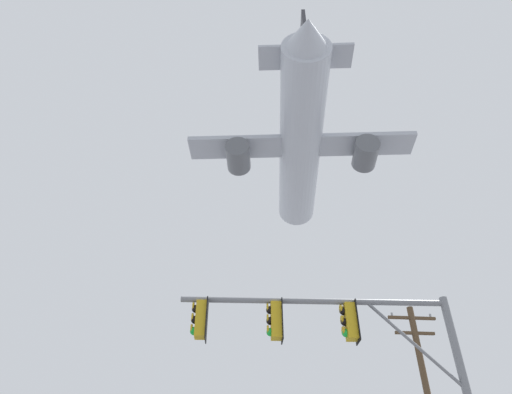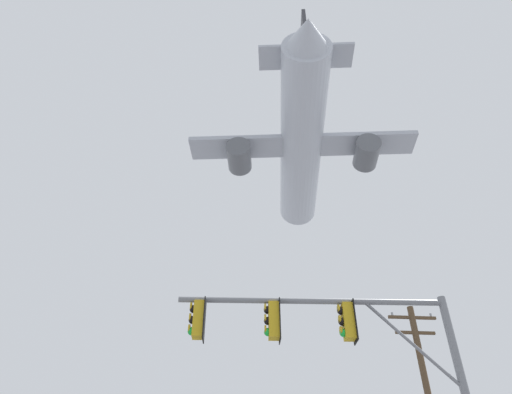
% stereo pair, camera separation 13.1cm
% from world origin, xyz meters
% --- Properties ---
extents(signal_pole_near, '(6.82, 0.63, 6.38)m').
position_xyz_m(signal_pole_near, '(2.05, 6.44, 4.97)').
color(signal_pole_near, slate).
rests_on(signal_pole_near, ground).
extents(airplane, '(21.76, 28.16, 7.67)m').
position_xyz_m(airplane, '(6.13, 28.69, 32.07)').
color(airplane, '#B7BCC6').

